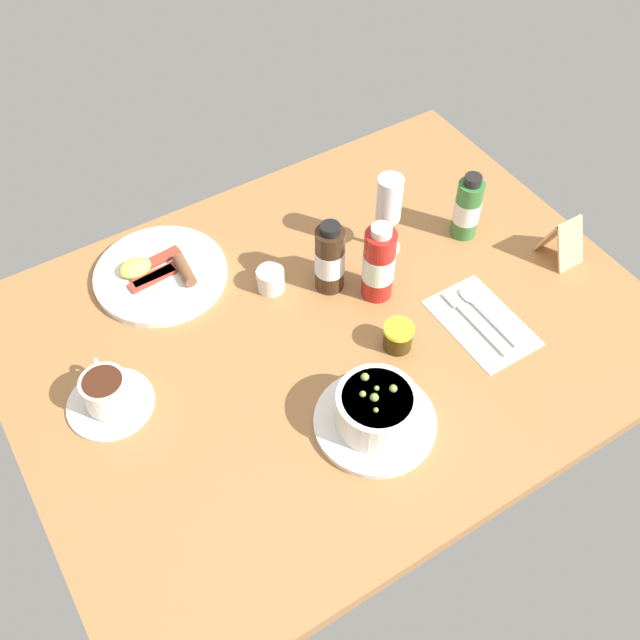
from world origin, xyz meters
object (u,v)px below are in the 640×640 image
(wine_glass, at_px, (389,203))
(breakfast_plate, at_px, (160,274))
(coffee_cup, at_px, (107,394))
(cutlery_setting, at_px, (481,320))
(sauce_bottle_brown, at_px, (330,259))
(jam_jar, at_px, (398,337))
(creamer_jug, at_px, (270,279))
(sauce_bottle_green, at_px, (467,208))
(porridge_bowl, at_px, (376,411))
(sauce_bottle_red, at_px, (379,264))
(menu_card, at_px, (563,239))

(wine_glass, distance_m, breakfast_plate, 0.44)
(coffee_cup, bearing_deg, cutlery_setting, -16.43)
(coffee_cup, relative_size, wine_glass, 0.84)
(sauce_bottle_brown, bearing_deg, wine_glass, 10.12)
(coffee_cup, bearing_deg, jam_jar, -17.76)
(coffee_cup, distance_m, creamer_jug, 0.36)
(creamer_jug, xyz_separation_m, sauce_bottle_green, (0.39, -0.07, 0.04))
(creamer_jug, bearing_deg, wine_glass, -6.06)
(jam_jar, bearing_deg, sauce_bottle_brown, 97.41)
(porridge_bowl, relative_size, cutlery_setting, 1.02)
(sauce_bottle_green, bearing_deg, breakfast_plate, 159.68)
(porridge_bowl, xyz_separation_m, coffee_cup, (-0.34, 0.26, -0.01))
(sauce_bottle_red, bearing_deg, creamer_jug, 144.87)
(wine_glass, bearing_deg, jam_jar, -120.05)
(porridge_bowl, xyz_separation_m, sauce_bottle_brown, (0.10, 0.29, 0.03))
(sauce_bottle_green, bearing_deg, sauce_bottle_brown, 175.79)
(wine_glass, bearing_deg, breakfast_plate, 158.51)
(cutlery_setting, distance_m, jam_jar, 0.16)
(creamer_jug, bearing_deg, coffee_cup, -166.56)
(menu_card, bearing_deg, wine_glass, 144.02)
(porridge_bowl, distance_m, sauce_bottle_green, 0.48)
(coffee_cup, height_order, creamer_jug, coffee_cup)
(sauce_bottle_green, distance_m, menu_card, 0.19)
(coffee_cup, xyz_separation_m, creamer_jug, (0.35, 0.08, -0.01))
(wine_glass, height_order, sauce_bottle_green, wine_glass)
(cutlery_setting, bearing_deg, wine_glass, 98.98)
(porridge_bowl, distance_m, jam_jar, 0.16)
(cutlery_setting, relative_size, jam_jar, 3.68)
(cutlery_setting, distance_m, sauce_bottle_brown, 0.29)
(coffee_cup, xyz_separation_m, menu_card, (0.85, -0.14, 0.02))
(sauce_bottle_green, height_order, breakfast_plate, sauce_bottle_green)
(porridge_bowl, height_order, creamer_jug, porridge_bowl)
(porridge_bowl, height_order, wine_glass, wine_glass)
(sauce_bottle_green, relative_size, sauce_bottle_brown, 0.94)
(jam_jar, relative_size, sauce_bottle_red, 0.32)
(jam_jar, bearing_deg, coffee_cup, 162.24)
(sauce_bottle_red, xyz_separation_m, menu_card, (0.35, -0.11, -0.03))
(porridge_bowl, height_order, breakfast_plate, porridge_bowl)
(cutlery_setting, height_order, sauce_bottle_brown, sauce_bottle_brown)
(sauce_bottle_brown, height_order, menu_card, sauce_bottle_brown)
(jam_jar, xyz_separation_m, breakfast_plate, (-0.28, 0.36, -0.02))
(jam_jar, xyz_separation_m, sauce_bottle_green, (0.27, 0.16, 0.04))
(jam_jar, bearing_deg, porridge_bowl, -138.23)
(cutlery_setting, bearing_deg, sauce_bottle_brown, 130.04)
(cutlery_setting, bearing_deg, jam_jar, 167.62)
(cutlery_setting, distance_m, breakfast_plate, 0.59)
(wine_glass, xyz_separation_m, jam_jar, (-0.12, -0.21, -0.09))
(coffee_cup, xyz_separation_m, sauce_bottle_red, (0.51, -0.03, 0.05))
(jam_jar, bearing_deg, menu_card, 1.87)
(porridge_bowl, bearing_deg, jam_jar, 41.77)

